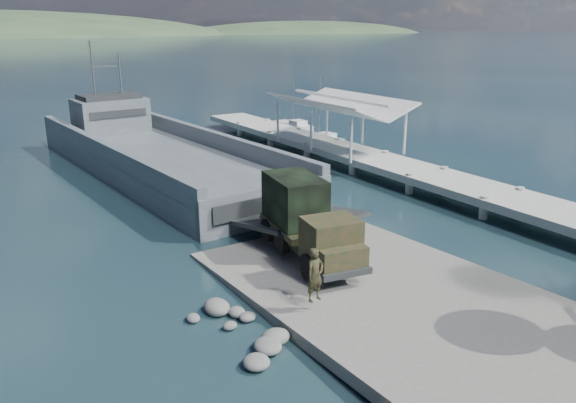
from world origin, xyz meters
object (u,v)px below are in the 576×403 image
object	(u,v)px
landing_craft	(160,162)
military_truck	(306,219)
soldier	(315,284)
sailboat_near	(320,140)
pier	(347,144)
sailboat_far	(294,126)

from	to	relation	value
landing_craft	military_truck	xyz separation A→B (m)	(-0.19, -19.68, 1.36)
soldier	sailboat_near	world-z (taller)	sailboat_near
pier	landing_craft	bearing A→B (deg)	159.03
military_truck	sailboat_near	bearing A→B (deg)	62.61
landing_craft	sailboat_near	bearing A→B (deg)	4.90
soldier	sailboat_far	distance (m)	40.34
sailboat_near	pier	bearing A→B (deg)	-120.85
military_truck	sailboat_far	size ratio (longest dim) A/B	1.18
landing_craft	sailboat_near	distance (m)	16.81
military_truck	sailboat_far	world-z (taller)	sailboat_far
pier	sailboat_near	xyz separation A→B (m)	(3.02, 7.83, -1.26)
sailboat_near	sailboat_far	distance (m)	7.49
sailboat_far	sailboat_near	bearing A→B (deg)	-105.46
landing_craft	sailboat_far	distance (m)	20.88
pier	sailboat_near	distance (m)	8.48
pier	military_truck	bearing A→B (deg)	-133.56
soldier	landing_craft	bearing A→B (deg)	74.89
landing_craft	military_truck	bearing A→B (deg)	-94.64
sailboat_near	soldier	bearing A→B (deg)	-135.67
landing_craft	soldier	bearing A→B (deg)	-100.97
pier	military_truck	xyz separation A→B (m)	(-13.77, -14.48, 0.59)
military_truck	sailboat_near	xyz separation A→B (m)	(16.79, 22.30, -1.86)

